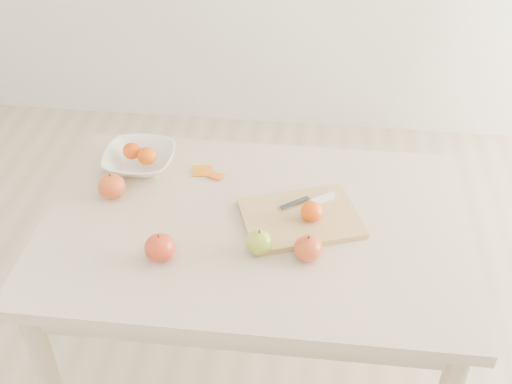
# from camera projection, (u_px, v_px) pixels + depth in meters

# --- Properties ---
(ground) EXTENTS (3.50, 3.50, 0.00)m
(ground) POSITION_uv_depth(u_px,v_px,m) (254.00, 383.00, 2.27)
(ground) COLOR #C6B293
(ground) RESTS_ON ground
(table) EXTENTS (1.20, 0.80, 0.75)m
(table) POSITION_uv_depth(u_px,v_px,m) (254.00, 248.00, 1.87)
(table) COLOR beige
(table) RESTS_ON ground
(cutting_board) EXTENTS (0.38, 0.33, 0.02)m
(cutting_board) POSITION_uv_depth(u_px,v_px,m) (300.00, 218.00, 1.81)
(cutting_board) COLOR tan
(cutting_board) RESTS_ON table
(board_tangerine) EXTENTS (0.06, 0.06, 0.05)m
(board_tangerine) POSITION_uv_depth(u_px,v_px,m) (312.00, 211.00, 1.77)
(board_tangerine) COLOR #E45408
(board_tangerine) RESTS_ON cutting_board
(fruit_bowl) EXTENTS (0.22, 0.22, 0.05)m
(fruit_bowl) POSITION_uv_depth(u_px,v_px,m) (140.00, 159.00, 2.00)
(fruit_bowl) COLOR white
(fruit_bowl) RESTS_ON table
(bowl_tangerine_near) EXTENTS (0.06, 0.06, 0.05)m
(bowl_tangerine_near) POSITION_uv_depth(u_px,v_px,m) (132.00, 151.00, 2.00)
(bowl_tangerine_near) COLOR #CD3807
(bowl_tangerine_near) RESTS_ON fruit_bowl
(bowl_tangerine_far) EXTENTS (0.06, 0.06, 0.05)m
(bowl_tangerine_far) POSITION_uv_depth(u_px,v_px,m) (147.00, 156.00, 1.97)
(bowl_tangerine_far) COLOR #CB3C07
(bowl_tangerine_far) RESTS_ON fruit_bowl
(orange_peel_a) EXTENTS (0.07, 0.06, 0.01)m
(orange_peel_a) POSITION_uv_depth(u_px,v_px,m) (203.00, 172.00, 1.99)
(orange_peel_a) COLOR orange
(orange_peel_a) RESTS_ON table
(orange_peel_b) EXTENTS (0.05, 0.05, 0.01)m
(orange_peel_b) POSITION_uv_depth(u_px,v_px,m) (216.00, 176.00, 1.98)
(orange_peel_b) COLOR #DB570F
(orange_peel_b) RESTS_ON table
(paring_knife) EXTENTS (0.16, 0.09, 0.01)m
(paring_knife) POSITION_uv_depth(u_px,v_px,m) (318.00, 200.00, 1.85)
(paring_knife) COLOR white
(paring_knife) RESTS_ON cutting_board
(apple_green) EXTENTS (0.07, 0.07, 0.07)m
(apple_green) POSITION_uv_depth(u_px,v_px,m) (259.00, 242.00, 1.70)
(apple_green) COLOR olive
(apple_green) RESTS_ON table
(apple_red_c) EXTENTS (0.08, 0.08, 0.07)m
(apple_red_c) POSITION_uv_depth(u_px,v_px,m) (160.00, 248.00, 1.67)
(apple_red_c) COLOR #930B09
(apple_red_c) RESTS_ON table
(apple_red_e) EXTENTS (0.08, 0.08, 0.07)m
(apple_red_e) POSITION_uv_depth(u_px,v_px,m) (308.00, 248.00, 1.67)
(apple_red_e) COLOR maroon
(apple_red_e) RESTS_ON table
(apple_red_a) EXTENTS (0.08, 0.08, 0.07)m
(apple_red_a) POSITION_uv_depth(u_px,v_px,m) (112.00, 186.00, 1.88)
(apple_red_a) COLOR maroon
(apple_red_a) RESTS_ON table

